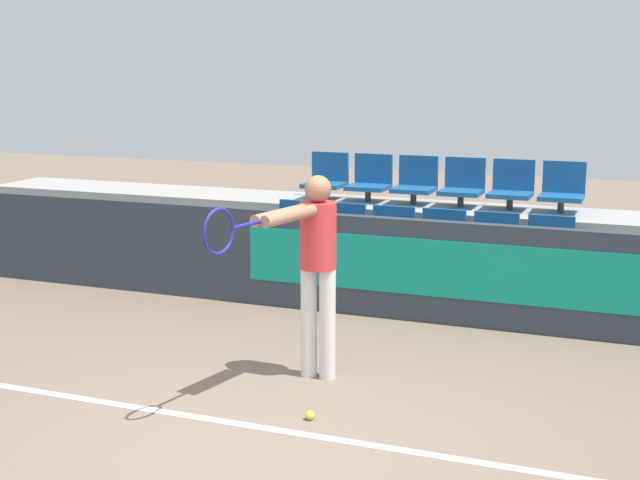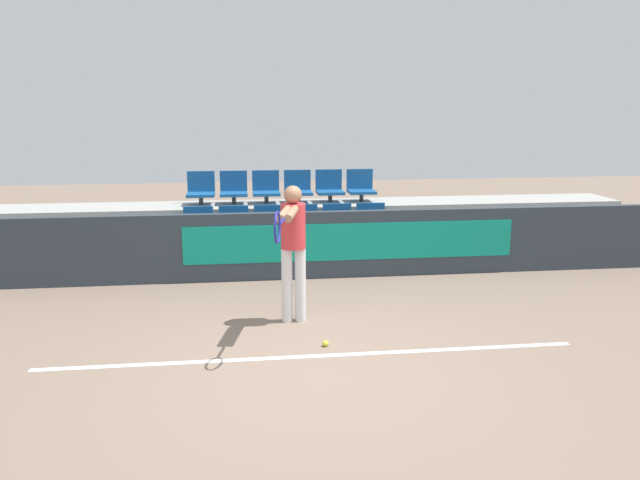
# 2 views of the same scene
# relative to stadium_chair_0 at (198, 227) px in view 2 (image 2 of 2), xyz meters

# --- Properties ---
(ground_plane) EXTENTS (30.00, 30.00, 0.00)m
(ground_plane) POSITION_rel_stadium_chair_0_xyz_m (1.36, -3.94, -0.68)
(ground_plane) COLOR #7A6656
(court_baseline) EXTENTS (5.57, 0.08, 0.01)m
(court_baseline) POSITION_rel_stadium_chair_0_xyz_m (1.36, -3.62, -0.68)
(court_baseline) COLOR white
(court_baseline) RESTS_ON ground
(barrier_wall) EXTENTS (12.08, 0.14, 1.00)m
(barrier_wall) POSITION_rel_stadium_chair_0_xyz_m (1.39, -0.69, -0.18)
(barrier_wall) COLOR #2D3842
(barrier_wall) RESTS_ON ground
(bleacher_tier_front) EXTENTS (11.68, 0.97, 0.44)m
(bleacher_tier_front) POSITION_rel_stadium_chair_0_xyz_m (1.36, -0.12, -0.46)
(bleacher_tier_front) COLOR #9E9E99
(bleacher_tier_front) RESTS_ON ground
(bleacher_tier_middle) EXTENTS (11.68, 0.97, 0.89)m
(bleacher_tier_middle) POSITION_rel_stadium_chair_0_xyz_m (1.36, 0.85, -0.24)
(bleacher_tier_middle) COLOR #9E9E99
(bleacher_tier_middle) RESTS_ON ground
(stadium_chair_0) EXTENTS (0.46, 0.44, 0.54)m
(stadium_chair_0) POSITION_rel_stadium_chair_0_xyz_m (0.00, 0.00, 0.00)
(stadium_chair_0) COLOR #333333
(stadium_chair_0) RESTS_ON bleacher_tier_front
(stadium_chair_1) EXTENTS (0.46, 0.44, 0.54)m
(stadium_chair_1) POSITION_rel_stadium_chair_0_xyz_m (0.55, 0.00, 0.00)
(stadium_chair_1) COLOR #333333
(stadium_chair_1) RESTS_ON bleacher_tier_front
(stadium_chair_2) EXTENTS (0.46, 0.44, 0.54)m
(stadium_chair_2) POSITION_rel_stadium_chair_0_xyz_m (1.09, 0.00, 0.00)
(stadium_chair_2) COLOR #333333
(stadium_chair_2) RESTS_ON bleacher_tier_front
(stadium_chair_3) EXTENTS (0.46, 0.44, 0.54)m
(stadium_chair_3) POSITION_rel_stadium_chair_0_xyz_m (1.64, 0.00, 0.00)
(stadium_chair_3) COLOR #333333
(stadium_chair_3) RESTS_ON bleacher_tier_front
(stadium_chair_4) EXTENTS (0.46, 0.44, 0.54)m
(stadium_chair_4) POSITION_rel_stadium_chair_0_xyz_m (2.18, 0.00, 0.00)
(stadium_chair_4) COLOR #333333
(stadium_chair_4) RESTS_ON bleacher_tier_front
(stadium_chair_5) EXTENTS (0.46, 0.44, 0.54)m
(stadium_chair_5) POSITION_rel_stadium_chair_0_xyz_m (2.73, 0.00, 0.00)
(stadium_chair_5) COLOR #333333
(stadium_chair_5) RESTS_ON bleacher_tier_front
(stadium_chair_6) EXTENTS (0.46, 0.44, 0.54)m
(stadium_chair_6) POSITION_rel_stadium_chair_0_xyz_m (0.00, 0.97, 0.44)
(stadium_chair_6) COLOR #333333
(stadium_chair_6) RESTS_ON bleacher_tier_middle
(stadium_chair_7) EXTENTS (0.46, 0.44, 0.54)m
(stadium_chair_7) POSITION_rel_stadium_chair_0_xyz_m (0.55, 0.97, 0.44)
(stadium_chair_7) COLOR #333333
(stadium_chair_7) RESTS_ON bleacher_tier_middle
(stadium_chair_8) EXTENTS (0.46, 0.44, 0.54)m
(stadium_chair_8) POSITION_rel_stadium_chair_0_xyz_m (1.09, 0.97, 0.44)
(stadium_chair_8) COLOR #333333
(stadium_chair_8) RESTS_ON bleacher_tier_middle
(stadium_chair_9) EXTENTS (0.46, 0.44, 0.54)m
(stadium_chair_9) POSITION_rel_stadium_chair_0_xyz_m (1.64, 0.97, 0.44)
(stadium_chair_9) COLOR #333333
(stadium_chair_9) RESTS_ON bleacher_tier_middle
(stadium_chair_10) EXTENTS (0.46, 0.44, 0.54)m
(stadium_chair_10) POSITION_rel_stadium_chair_0_xyz_m (2.18, 0.97, 0.44)
(stadium_chair_10) COLOR #333333
(stadium_chair_10) RESTS_ON bleacher_tier_middle
(stadium_chair_11) EXTENTS (0.46, 0.44, 0.54)m
(stadium_chair_11) POSITION_rel_stadium_chair_0_xyz_m (2.73, 0.97, 0.44)
(stadium_chair_11) COLOR #333333
(stadium_chair_11) RESTS_ON bleacher_tier_middle
(tennis_player) EXTENTS (0.44, 1.48, 1.63)m
(tennis_player) POSITION_rel_stadium_chair_0_xyz_m (1.25, -2.60, 0.32)
(tennis_player) COLOR silver
(tennis_player) RESTS_ON ground
(tennis_ball) EXTENTS (0.07, 0.07, 0.07)m
(tennis_ball) POSITION_rel_stadium_chair_0_xyz_m (1.53, -3.37, -0.65)
(tennis_ball) COLOR #CCDB33
(tennis_ball) RESTS_ON ground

